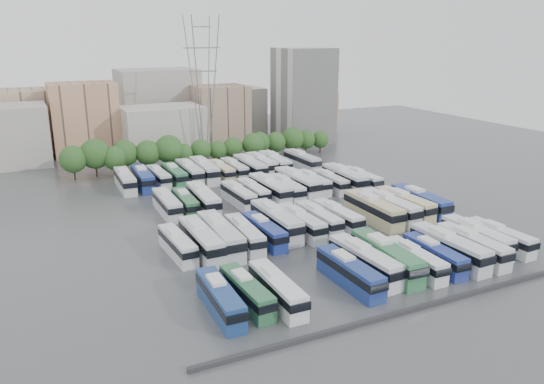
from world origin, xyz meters
name	(u,v)px	position (x,y,z in m)	size (l,w,h in m)	color
ground	(291,219)	(0.00, 0.00, 0.00)	(220.00, 220.00, 0.00)	#424447
parapet	(427,306)	(0.00, -33.00, 0.25)	(56.00, 0.50, 0.50)	#2D2D30
tree_line	(194,149)	(-3.37, 42.14, 4.25)	(65.69, 7.83, 8.27)	black
city_buildings	(146,117)	(-7.46, 71.86, 7.87)	(102.00, 35.00, 20.00)	#9E998E
apartment_tower	(303,96)	(34.00, 58.00, 13.00)	(14.00, 14.00, 26.00)	silver
electricity_pylon	(203,82)	(2.00, 50.00, 18.66)	(9.00, 6.91, 33.83)	slate
bus_r0_s0	(220,298)	(-21.42, -23.87, 1.74)	(2.84, 11.37, 3.54)	navy
bus_r0_s1	(247,291)	(-18.11, -23.55, 1.66)	(2.78, 10.86, 3.38)	#2A633E
bus_r0_s2	(277,289)	(-14.77, -24.63, 1.75)	(2.59, 11.40, 3.57)	silver
bus_r0_s5	(350,272)	(-4.86, -24.56, 1.80)	(2.75, 11.75, 3.67)	navy
bus_r0_s6	(365,261)	(-1.43, -22.87, 1.94)	(3.34, 12.69, 3.95)	silver
bus_r0_s7	(386,257)	(1.72, -23.16, 2.04)	(3.51, 13.38, 4.16)	#2F6F43
bus_r0_s8	(415,259)	(5.04, -24.79, 1.67)	(2.71, 10.88, 3.39)	silver
bus_r0_s9	(434,255)	(8.32, -24.75, 1.68)	(2.75, 10.98, 3.42)	navy
bus_r0_s10	(449,248)	(11.36, -24.29, 1.98)	(3.17, 12.95, 4.04)	silver
bus_r0_s11	(472,245)	(14.99, -24.82, 1.85)	(2.70, 12.04, 3.77)	silver
bus_r0_s12	(476,237)	(18.03, -22.66, 1.86)	(2.89, 12.14, 3.79)	silver
bus_r0_s13	(500,237)	(21.27, -23.93, 1.70)	(2.75, 11.09, 3.46)	silver
bus_r1_s0	(178,244)	(-21.31, -6.57, 1.69)	(2.88, 11.06, 3.44)	silver
bus_r1_s1	(201,240)	(-18.07, -7.13, 2.01)	(2.87, 13.05, 4.09)	silver
bus_r1_s2	(220,235)	(-15.08, -6.80, 2.11)	(3.33, 13.75, 4.29)	silver
bus_r1_s3	(244,234)	(-11.57, -7.29, 1.79)	(3.05, 11.70, 3.64)	silver
bus_r1_s4	(264,231)	(-8.34, -7.10, 1.73)	(2.67, 11.29, 3.53)	navy
bus_r1_s5	(276,221)	(-5.16, -4.70, 2.07)	(2.96, 13.46, 4.22)	silver
bus_r1_s6	(301,222)	(-1.82, -6.47, 1.83)	(2.84, 11.93, 3.73)	silver
bus_r1_s7	(318,219)	(1.66, -5.94, 1.76)	(2.58, 11.43, 3.58)	silver
bus_r1_s8	(337,216)	(4.96, -6.24, 1.76)	(2.98, 11.52, 3.58)	silver
bus_r1_s10	(373,209)	(11.58, -6.70, 2.09)	(3.11, 13.62, 4.26)	#C4B687
bus_r1_s11	(389,207)	(14.85, -6.71, 2.04)	(3.33, 13.32, 4.15)	silver
bus_r1_s12	(404,204)	(18.32, -6.37, 1.98)	(3.30, 12.93, 4.03)	beige
bus_r1_s13	(420,202)	(21.58, -6.58, 2.00)	(2.91, 13.03, 4.08)	navy
bus_r2_s1	(167,204)	(-17.97, 11.63, 1.82)	(2.74, 11.83, 3.70)	silver
bus_r2_s2	(185,202)	(-14.79, 11.44, 1.69)	(2.81, 11.06, 3.45)	#2D6A3B
bus_r2_s3	(203,199)	(-11.70, 10.99, 2.02)	(3.43, 13.22, 4.11)	silver
bus_r2_s5	(238,195)	(-4.96, 11.29, 1.76)	(2.79, 11.47, 3.58)	silver
bus_r2_s6	(253,192)	(-1.55, 12.43, 1.69)	(2.44, 10.95, 3.43)	silver
bus_r2_s7	(270,188)	(1.69, 11.90, 2.01)	(3.19, 13.11, 4.09)	silver
bus_r2_s8	(286,188)	(4.76, 11.24, 1.85)	(2.98, 12.08, 3.77)	silver
bus_r2_s9	(297,182)	(8.16, 13.18, 2.11)	(3.40, 13.76, 4.29)	white
bus_r2_s10	(313,182)	(11.55, 13.13, 1.73)	(2.54, 11.28, 3.53)	silver
bus_r2_s11	(330,181)	(15.02, 12.11, 1.71)	(2.67, 11.13, 3.48)	silver
bus_r2_s12	(344,178)	(18.16, 11.95, 2.08)	(3.32, 13.59, 4.24)	silver
bus_r2_s13	(361,179)	(21.52, 10.99, 1.76)	(2.76, 11.47, 3.58)	silver
bus_r3_s0	(125,180)	(-21.54, 29.95, 1.88)	(2.93, 12.25, 3.83)	silver
bus_r3_s1	(143,178)	(-18.03, 29.89, 1.92)	(3.11, 12.57, 3.92)	navy
bus_r3_s2	(159,177)	(-14.72, 30.57, 1.70)	(2.87, 11.13, 3.46)	silver
bus_r3_s3	(174,175)	(-11.48, 30.30, 1.80)	(2.71, 11.71, 3.66)	#317349
bus_r3_s4	(190,172)	(-8.13, 30.60, 1.96)	(2.80, 12.70, 3.98)	silver
bus_r3_s5	(204,170)	(-4.96, 30.45, 2.08)	(3.24, 13.55, 4.23)	silver
bus_r3_s6	(221,171)	(-1.55, 29.54, 1.74)	(2.60, 11.30, 3.53)	beige
bus_r3_s7	(234,169)	(1.61, 29.73, 1.75)	(2.51, 11.36, 3.56)	silver
bus_r3_s8	(250,167)	(4.93, 28.88, 2.02)	(2.91, 13.14, 4.12)	silver
bus_r3_s9	(261,164)	(8.45, 30.67, 1.93)	(2.75, 12.52, 3.93)	silver
bus_r3_s10	(275,163)	(11.50, 30.09, 2.00)	(3.32, 13.06, 4.07)	silver
bus_r3_s12	(302,160)	(18.16, 29.54, 1.95)	(3.15, 12.72, 3.96)	silver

